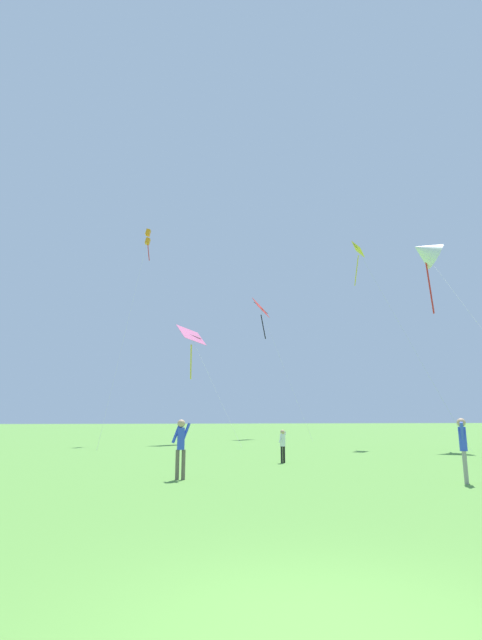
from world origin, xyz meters
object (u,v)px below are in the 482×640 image
person_near_tree (181,443)px  kite_pink_low (192,343)px  kite_yellow_diamond (361,261)px  person_in_red_shirt (463,444)px  person_child_small (283,443)px  kite_white_distant (425,252)px  kite_red_high (262,314)px  kite_orange_box (148,239)px

person_near_tree → kite_pink_low: bearing=81.4°
kite_pink_low → person_near_tree: (-3.36, -22.14, -6.64)m
kite_yellow_diamond → person_in_red_shirt: size_ratio=8.16×
kite_pink_low → person_near_tree: bearing=-98.6°
kite_yellow_diamond → person_child_small: kite_yellow_diamond is taller
kite_white_distant → person_child_small: 19.33m
person_near_tree → person_child_small: size_ratio=1.31×
kite_red_high → kite_pink_low: bearing=-133.5°
kite_white_distant → person_child_small: size_ratio=10.57×
kite_white_distant → kite_pink_low: bearing=144.8°
kite_orange_box → person_near_tree: bearing=-89.2°
kite_orange_box → person_in_red_shirt: (8.11, -26.98, -15.87)m
kite_white_distant → kite_pink_low: kite_white_distant is taller
kite_white_distant → kite_orange_box: (-18.24, 12.26, 3.94)m
kite_yellow_diamond → kite_red_high: (-2.81, 16.04, -0.73)m
kite_white_distant → kite_orange_box: bearing=146.1°
kite_white_distant → person_in_red_shirt: 21.49m
kite_pink_low → kite_red_high: kite_red_high is taller
person_in_red_shirt → kite_white_distant: bearing=55.4°
kite_white_distant → kite_orange_box: 22.33m
kite_white_distant → person_in_red_shirt: bearing=-124.6°
person_child_small → kite_orange_box: bearing=104.8°
person_near_tree → kite_yellow_diamond: bearing=45.7°
kite_orange_box → kite_yellow_diamond: bearing=-30.9°
kite_white_distant → kite_pink_low: 18.56m
kite_red_high → person_in_red_shirt: kite_red_high is taller
kite_pink_low → person_in_red_shirt: size_ratio=5.06×
kite_red_high → person_child_small: kite_red_high is taller
kite_white_distant → kite_orange_box: kite_orange_box is taller
kite_pink_low → kite_red_high: 13.33m
person_in_red_shirt → person_child_small: (-2.92, 7.37, -0.28)m
person_near_tree → kite_orange_box: bearing=90.8°
person_near_tree → person_in_red_shirt: 8.25m
kite_red_high → kite_yellow_diamond: bearing=-80.1°
kite_pink_low → person_in_red_shirt: kite_pink_low is taller
kite_white_distant → kite_yellow_diamond: 4.51m
kite_orange_box → kite_red_high: (12.28, 7.00, -4.47)m
kite_white_distant → person_child_small: (-13.06, -7.34, -12.21)m
kite_pink_low → person_near_tree: size_ratio=5.17×
person_child_small → kite_pink_low: bearing=94.8°
kite_orange_box → person_child_small: 25.92m
kite_orange_box → person_in_red_shirt: kite_orange_box is taller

